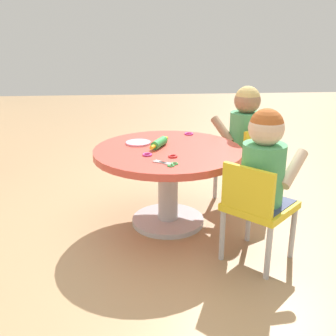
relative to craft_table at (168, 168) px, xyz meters
name	(u,v)px	position (x,y,z in m)	size (l,w,h in m)	color
ground_plane	(168,222)	(0.00, 0.00, -0.36)	(10.00, 10.00, 0.00)	tan
craft_table	(168,168)	(0.00, 0.00, 0.00)	(0.87, 0.87, 0.48)	silver
child_chair_left	(257,207)	(-0.46, -0.40, -0.05)	(0.42, 0.42, 0.54)	#B7B7BC
seated_child_left	(264,161)	(-0.44, -0.43, 0.17)	(0.43, 0.44, 0.51)	#3F4772
child_chair_right	(247,160)	(0.27, -0.55, -0.05)	(0.41, 0.41, 0.54)	#B7B7BC
seated_child_right	(245,125)	(0.30, -0.53, 0.17)	(0.43, 0.40, 0.51)	#3F4772
rolling_pin	(159,143)	(0.04, 0.05, 0.14)	(0.22, 0.12, 0.05)	green
craft_scissors	(168,164)	(-0.28, 0.02, 0.12)	(0.12, 0.14, 0.01)	silver
playdough_blob_0	(138,143)	(0.12, 0.17, 0.12)	(0.15, 0.15, 0.01)	pink
cookie_cutter_0	(147,155)	(-0.12, 0.12, 0.12)	(0.05, 0.05, 0.01)	#D83FA5
cookie_cutter_1	(189,134)	(0.32, -0.16, 0.12)	(0.06, 0.06, 0.01)	#D83FA5
cookie_cutter_2	(173,156)	(-0.16, -0.01, 0.12)	(0.05, 0.05, 0.01)	red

